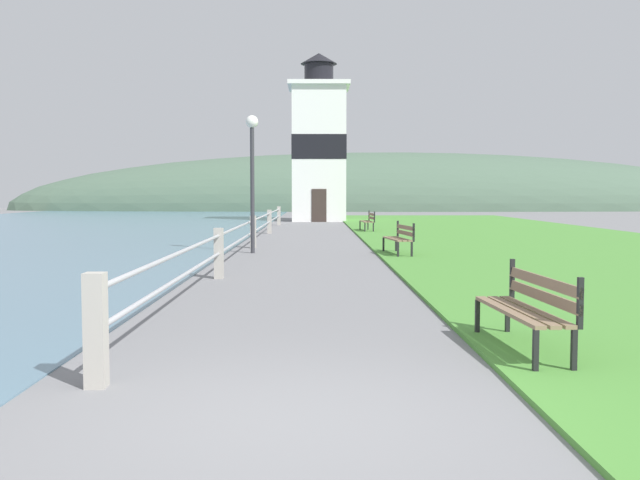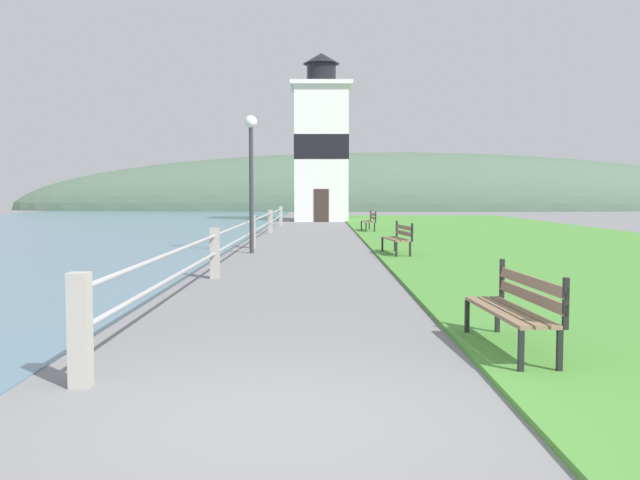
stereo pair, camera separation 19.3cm
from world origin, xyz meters
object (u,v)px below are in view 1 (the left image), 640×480
(park_bench_midway, at_px, (400,236))
(lamp_post, at_px, (252,158))
(lighthouse, at_px, (319,146))
(park_bench_near, at_px, (529,304))
(park_bench_far, at_px, (368,220))

(park_bench_midway, bearing_deg, lamp_post, -19.58)
(park_bench_midway, distance_m, lighthouse, 25.63)
(park_bench_near, xyz_separation_m, lighthouse, (-2.01, 37.30, 4.13))
(park_bench_near, height_order, park_bench_midway, same)
(park_bench_near, xyz_separation_m, lamp_post, (-4.08, 13.04, 2.20))
(park_bench_far, bearing_deg, lighthouse, -83.80)
(park_bench_near, height_order, park_bench_far, same)
(park_bench_far, distance_m, lamp_post, 12.34)
(park_bench_midway, height_order, park_bench_far, same)
(park_bench_near, distance_m, park_bench_far, 24.43)
(park_bench_near, bearing_deg, lamp_post, -76.20)
(park_bench_far, xyz_separation_m, lamp_post, (-4.22, -11.39, 2.20))
(park_bench_midway, xyz_separation_m, lamp_post, (-4.16, 0.95, 2.20))
(park_bench_near, bearing_deg, lighthouse, -90.48)
(park_bench_near, height_order, lighthouse, lighthouse)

